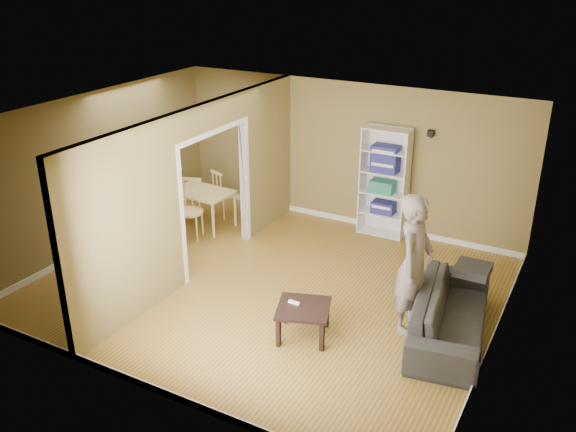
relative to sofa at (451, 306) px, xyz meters
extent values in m
plane|color=olive|center=(-2.70, 0.00, -0.42)|extent=(6.50, 6.50, 0.00)
plane|color=white|center=(-2.70, 0.00, 2.18)|extent=(6.50, 6.50, 0.00)
plane|color=olive|center=(-2.70, 2.75, 0.88)|extent=(6.50, 0.00, 6.50)
plane|color=olive|center=(-2.70, -2.75, 0.88)|extent=(6.50, 0.00, 6.50)
plane|color=olive|center=(-5.95, 0.00, 0.88)|extent=(0.00, 5.50, 5.50)
plane|color=olive|center=(0.55, 0.00, 0.88)|extent=(0.00, 5.50, 5.50)
cube|color=black|center=(-1.20, 2.69, 1.48)|extent=(0.10, 0.10, 0.10)
imported|color=#303032|center=(0.00, 0.00, 0.00)|extent=(2.33, 1.28, 0.84)
imported|color=slate|center=(-0.52, -0.07, 0.69)|extent=(0.83, 0.66, 2.21)
cube|color=white|center=(-2.29, 2.56, 0.55)|extent=(0.02, 0.36, 1.94)
cube|color=white|center=(-1.49, 2.56, 0.55)|extent=(0.02, 0.36, 1.94)
cube|color=white|center=(-1.89, 2.72, 0.55)|extent=(0.82, 0.02, 1.94)
cube|color=white|center=(-1.89, 2.56, -0.40)|extent=(0.78, 0.36, 0.02)
cube|color=white|center=(-1.89, 2.56, -0.02)|extent=(0.78, 0.36, 0.02)
cube|color=white|center=(-1.89, 2.56, 0.36)|extent=(0.78, 0.36, 0.02)
cube|color=white|center=(-1.89, 2.56, 0.74)|extent=(0.78, 0.36, 0.02)
cube|color=white|center=(-1.89, 2.56, 1.11)|extent=(0.78, 0.36, 0.02)
cube|color=white|center=(-1.89, 2.56, 1.49)|extent=(0.78, 0.36, 0.02)
cube|color=navy|center=(-1.88, 2.56, 0.09)|extent=(0.40, 0.26, 0.20)
cube|color=#1C6D62|center=(-1.92, 2.56, 0.47)|extent=(0.42, 0.27, 0.21)
cube|color=navy|center=(-1.90, 2.56, 0.86)|extent=(0.45, 0.29, 0.23)
cube|color=navy|center=(-1.90, 2.56, 1.09)|extent=(0.45, 0.30, 0.23)
cube|color=#321E18|center=(-1.65, -0.95, 0.00)|extent=(0.66, 0.66, 0.04)
cube|color=#321E18|center=(-1.93, -1.22, -0.22)|extent=(0.06, 0.06, 0.40)
cube|color=#321E18|center=(-1.38, -1.22, -0.22)|extent=(0.06, 0.06, 0.40)
cube|color=#321E18|center=(-1.93, -0.67, -0.22)|extent=(0.06, 0.06, 0.40)
cube|color=#321E18|center=(-1.38, -0.67, -0.22)|extent=(0.06, 0.06, 0.40)
cube|color=white|center=(-1.80, -0.93, 0.03)|extent=(0.15, 0.04, 0.03)
cube|color=tan|center=(-4.89, 1.34, 0.24)|extent=(1.08, 0.72, 0.04)
cylinder|color=tan|center=(-5.38, 1.02, -0.10)|extent=(0.05, 0.05, 0.64)
cylinder|color=tan|center=(-4.39, 1.02, -0.10)|extent=(0.05, 0.05, 0.64)
cylinder|color=tan|center=(-5.38, 1.65, -0.10)|extent=(0.05, 0.05, 0.64)
cylinder|color=tan|center=(-4.39, 1.65, -0.10)|extent=(0.05, 0.05, 0.64)
camera|label=1|loc=(1.38, -6.91, 4.14)|focal=38.00mm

